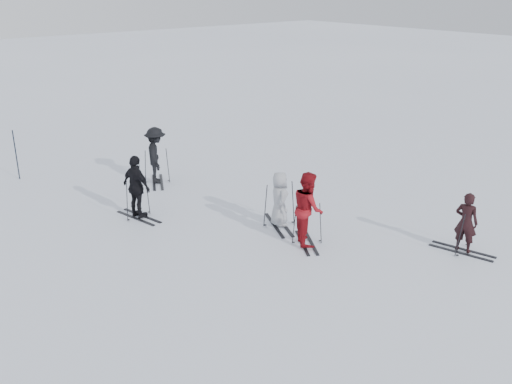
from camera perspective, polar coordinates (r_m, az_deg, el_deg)
ground at (r=15.61m, az=2.35°, el=-4.44°), size 120.00×120.00×0.00m
skier_near_dark at (r=15.37m, az=20.25°, el=-2.96°), size 0.51×0.65×1.59m
skier_red at (r=14.87m, az=5.22°, el=-1.72°), size 1.13×1.20×1.95m
skier_grey at (r=15.98m, az=2.36°, el=-0.78°), size 0.78×0.90×1.56m
skier_uphill_left at (r=16.80m, az=-11.84°, el=0.42°), size 0.65×1.16×1.86m
skier_uphill_far at (r=19.62m, az=-9.97°, el=3.57°), size 1.22×1.43×1.92m
skis_near_dark at (r=15.44m, az=20.17°, el=-3.56°), size 1.86×1.28×1.24m
skis_red at (r=15.03m, az=5.17°, el=-3.13°), size 1.78×1.54×1.15m
skis_grey at (r=16.02m, az=2.35°, el=-1.18°), size 2.05×1.64×1.32m
skis_uphill_left at (r=16.91m, az=-11.76°, el=-0.57°), size 1.83×1.19×1.24m
skis_uphill_far at (r=19.72m, az=-9.91°, el=2.62°), size 1.91×1.59×1.23m
piste_marker at (r=21.38m, az=-22.87°, el=3.44°), size 0.05×0.05×1.76m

